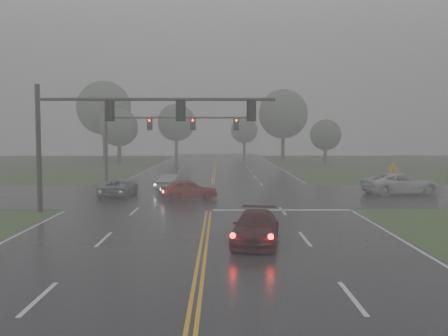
{
  "coord_description": "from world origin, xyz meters",
  "views": [
    {
      "loc": [
        0.7,
        -16.03,
        4.76
      ],
      "look_at": [
        0.95,
        16.0,
        2.52
      ],
      "focal_mm": 40.0,
      "sensor_mm": 36.0,
      "label": 1
    }
  ],
  "objects_px": {
    "sedan_maroon": "(256,244)",
    "sedan_red": "(189,199)",
    "signal_gantry_far": "(152,131)",
    "pickup_white": "(401,194)",
    "sedan_silver": "(173,191)",
    "car_grey": "(119,196)",
    "signal_gantry_near": "(112,122)"
  },
  "relations": [
    {
      "from": "pickup_white",
      "to": "signal_gantry_far",
      "type": "xyz_separation_m",
      "value": [
        -20.56,
        9.3,
        5.01
      ]
    },
    {
      "from": "sedan_red",
      "to": "car_grey",
      "type": "xyz_separation_m",
      "value": [
        -5.38,
        1.69,
        0.0
      ]
    },
    {
      "from": "signal_gantry_far",
      "to": "signal_gantry_near",
      "type": "bearing_deg",
      "value": -89.85
    },
    {
      "from": "car_grey",
      "to": "sedan_red",
      "type": "bearing_deg",
      "value": 165.75
    },
    {
      "from": "sedan_red",
      "to": "pickup_white",
      "type": "distance_m",
      "value": 16.54
    },
    {
      "from": "sedan_maroon",
      "to": "signal_gantry_near",
      "type": "relative_size",
      "value": 0.33
    },
    {
      "from": "sedan_silver",
      "to": "pickup_white",
      "type": "xyz_separation_m",
      "value": [
        17.92,
        -2.28,
        0.0
      ]
    },
    {
      "from": "sedan_red",
      "to": "signal_gantry_near",
      "type": "bearing_deg",
      "value": 130.09
    },
    {
      "from": "signal_gantry_near",
      "to": "pickup_white",
      "type": "bearing_deg",
      "value": 22.37
    },
    {
      "from": "sedan_maroon",
      "to": "sedan_red",
      "type": "distance_m",
      "value": 14.94
    },
    {
      "from": "sedan_silver",
      "to": "pickup_white",
      "type": "relative_size",
      "value": 0.71
    },
    {
      "from": "sedan_silver",
      "to": "pickup_white",
      "type": "bearing_deg",
      "value": -171.75
    },
    {
      "from": "sedan_maroon",
      "to": "signal_gantry_near",
      "type": "height_order",
      "value": "signal_gantry_near"
    },
    {
      "from": "car_grey",
      "to": "sedan_maroon",
      "type": "bearing_deg",
      "value": 122.74
    },
    {
      "from": "sedan_maroon",
      "to": "signal_gantry_far",
      "type": "distance_m",
      "value": 28.21
    },
    {
      "from": "sedan_maroon",
      "to": "sedan_red",
      "type": "bearing_deg",
      "value": 112.9
    },
    {
      "from": "pickup_white",
      "to": "signal_gantry_far",
      "type": "height_order",
      "value": "signal_gantry_far"
    },
    {
      "from": "pickup_white",
      "to": "signal_gantry_far",
      "type": "bearing_deg",
      "value": 54.55
    },
    {
      "from": "car_grey",
      "to": "signal_gantry_far",
      "type": "bearing_deg",
      "value": -92.96
    },
    {
      "from": "sedan_red",
      "to": "car_grey",
      "type": "distance_m",
      "value": 5.64
    },
    {
      "from": "sedan_red",
      "to": "signal_gantry_near",
      "type": "relative_size",
      "value": 0.29
    },
    {
      "from": "sedan_silver",
      "to": "sedan_red",
      "type": "bearing_deg",
      "value": 123.11
    },
    {
      "from": "car_grey",
      "to": "signal_gantry_near",
      "type": "distance_m",
      "value": 9.17
    },
    {
      "from": "pickup_white",
      "to": "signal_gantry_far",
      "type": "distance_m",
      "value": 23.12
    },
    {
      "from": "pickup_white",
      "to": "signal_gantry_near",
      "type": "bearing_deg",
      "value": 101.25
    },
    {
      "from": "sedan_silver",
      "to": "car_grey",
      "type": "bearing_deg",
      "value": 57.77
    },
    {
      "from": "sedan_maroon",
      "to": "sedan_silver",
      "type": "distance_m",
      "value": 20.29
    },
    {
      "from": "sedan_maroon",
      "to": "pickup_white",
      "type": "bearing_deg",
      "value": 62.31
    },
    {
      "from": "sedan_red",
      "to": "pickup_white",
      "type": "height_order",
      "value": "pickup_white"
    },
    {
      "from": "sedan_silver",
      "to": "car_grey",
      "type": "relative_size",
      "value": 0.88
    },
    {
      "from": "sedan_red",
      "to": "car_grey",
      "type": "bearing_deg",
      "value": 59.54
    },
    {
      "from": "signal_gantry_near",
      "to": "sedan_red",
      "type": "bearing_deg",
      "value": 53.13
    }
  ]
}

